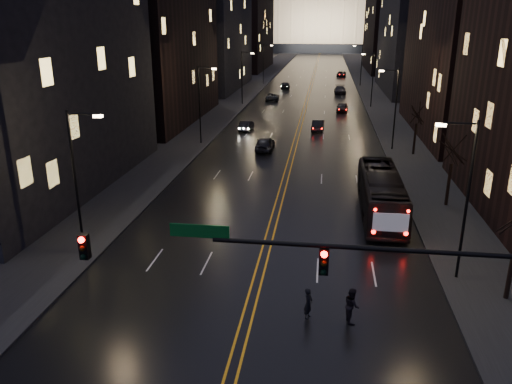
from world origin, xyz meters
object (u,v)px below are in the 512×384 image
at_px(oncoming_car_a, 265,143).
at_px(receding_car_a, 318,126).
at_px(traffic_signal, 392,278).
at_px(bus, 381,194).
at_px(pedestrian_a, 308,304).
at_px(oncoming_car_b, 246,126).
at_px(pedestrian_b, 352,305).

bearing_deg(oncoming_car_a, receding_car_a, -115.19).
height_order(traffic_signal, bus, traffic_signal).
relative_size(traffic_signal, pedestrian_a, 10.84).
distance_m(bus, oncoming_car_a, 21.48).
relative_size(traffic_signal, receding_car_a, 4.11).
relative_size(traffic_signal, oncoming_car_b, 4.23).
distance_m(oncoming_car_a, pedestrian_a, 33.65).
relative_size(receding_car_a, pedestrian_b, 2.38).
bearing_deg(receding_car_a, pedestrian_b, -84.11).
bearing_deg(oncoming_car_b, traffic_signal, 107.15).
distance_m(receding_car_a, pedestrian_a, 44.54).
bearing_deg(pedestrian_a, bus, 2.25).
distance_m(bus, oncoming_car_b, 32.31).
height_order(bus, oncoming_car_a, bus).
height_order(oncoming_car_b, pedestrian_a, pedestrian_a).
bearing_deg(receding_car_a, traffic_signal, -83.38).
distance_m(bus, pedestrian_b, 14.84).
xyz_separation_m(receding_car_a, pedestrian_b, (2.49, -44.53, 0.19)).
height_order(oncoming_car_a, pedestrian_a, pedestrian_a).
xyz_separation_m(bus, pedestrian_a, (-4.77, -14.58, -0.83)).
relative_size(bus, oncoming_car_a, 2.51).
bearing_deg(pedestrian_b, oncoming_car_a, 1.95).
height_order(bus, pedestrian_b, bus).
bearing_deg(traffic_signal, pedestrian_a, 120.77).
bearing_deg(pedestrian_a, oncoming_car_a, 30.80).
bearing_deg(bus, traffic_signal, -94.98).
relative_size(oncoming_car_a, pedestrian_b, 2.64).
height_order(oncoming_car_a, pedestrian_b, pedestrian_b).
distance_m(oncoming_car_b, pedestrian_a, 44.48).
distance_m(pedestrian_a, pedestrian_b, 2.06).
height_order(oncoming_car_b, receding_car_a, receding_car_a).
distance_m(oncoming_car_b, pedestrian_b, 44.98).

